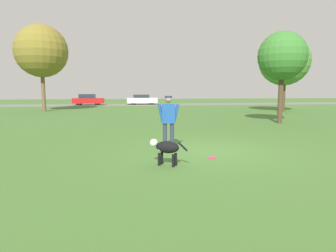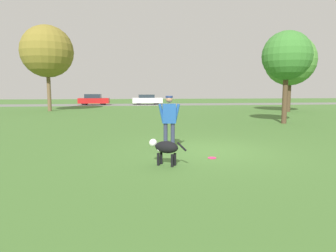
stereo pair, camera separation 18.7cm
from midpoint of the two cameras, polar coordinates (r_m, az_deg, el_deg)
ground_plane at (r=9.63m, az=7.66°, el=-4.71°), size 120.00×120.00×0.00m
far_road_strip at (r=41.05m, az=-4.38°, el=4.09°), size 120.00×6.00×0.01m
person at (r=9.52m, az=0.78°, el=1.54°), size 0.70×0.26×1.74m
dog at (r=7.64m, az=0.09°, el=-4.16°), size 0.94×0.67×0.66m
frisbee at (r=8.63m, az=9.00°, el=-6.02°), size 0.24×0.24×0.02m
tree_near_right at (r=18.77m, az=21.96°, el=12.26°), size 2.78×2.78×5.28m
tree_far_right at (r=29.27m, az=22.40°, el=11.51°), size 4.48×4.48×6.84m
tree_far_left at (r=30.22m, az=-21.86°, el=13.02°), size 4.72×4.72×7.82m
parked_car_red at (r=40.81m, az=-13.83°, el=4.89°), size 4.00×1.86×1.45m
parked_car_white at (r=41.32m, az=-3.88°, el=5.04°), size 4.10×1.81×1.36m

